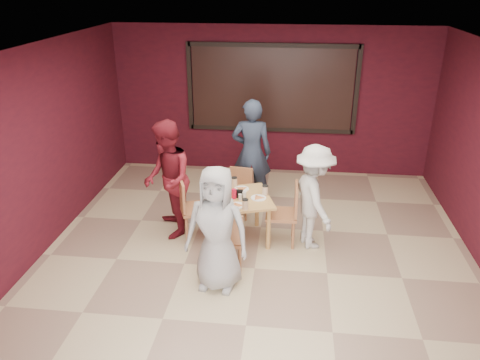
# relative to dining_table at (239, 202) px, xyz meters

# --- Properties ---
(floor) EXTENTS (7.00, 7.00, 0.00)m
(floor) POSITION_rel_dining_table_xyz_m (0.29, -0.74, -0.61)
(floor) COLOR #C9B58B
(floor) RESTS_ON ground
(window_blinds) EXTENTS (3.00, 0.02, 1.50)m
(window_blinds) POSITION_rel_dining_table_xyz_m (0.29, 2.71, 1.04)
(window_blinds) COLOR black
(dining_table) EXTENTS (1.10, 1.10, 0.84)m
(dining_table) POSITION_rel_dining_table_xyz_m (0.00, 0.00, 0.00)
(dining_table) COLOR tan
(dining_table) RESTS_ON floor
(chair_front) EXTENTS (0.48, 0.48, 0.88)m
(chair_front) POSITION_rel_dining_table_xyz_m (-0.07, -0.82, -0.11)
(chair_front) COLOR #AE6943
(chair_front) RESTS_ON floor
(chair_back) EXTENTS (0.42, 0.42, 0.77)m
(chair_back) POSITION_rel_dining_table_xyz_m (-0.09, 0.81, -0.17)
(chair_back) COLOR #AE6943
(chair_back) RESTS_ON floor
(chair_left) EXTENTS (0.60, 0.60, 0.95)m
(chair_left) POSITION_rel_dining_table_xyz_m (-0.71, -0.03, -0.07)
(chair_left) COLOR #AE6943
(chair_left) RESTS_ON floor
(chair_right) EXTENTS (0.45, 0.45, 0.92)m
(chair_right) POSITION_rel_dining_table_xyz_m (0.69, -0.01, -0.09)
(chair_right) COLOR #AE6943
(chair_right) RESTS_ON floor
(diner_front) EXTENTS (0.85, 0.61, 1.61)m
(diner_front) POSITION_rel_dining_table_xyz_m (-0.14, -1.14, 0.19)
(diner_front) COLOR #A6A6A6
(diner_front) RESTS_ON floor
(diner_back) EXTENTS (0.68, 0.46, 1.81)m
(diner_back) POSITION_rel_dining_table_xyz_m (0.06, 1.25, 0.30)
(diner_back) COLOR #293449
(diner_back) RESTS_ON floor
(diner_left) EXTENTS (0.92, 1.03, 1.75)m
(diner_left) POSITION_rel_dining_table_xyz_m (-1.06, 0.07, 0.27)
(diner_left) COLOR maroon
(diner_left) RESTS_ON floor
(diner_right) EXTENTS (0.88, 1.12, 1.52)m
(diner_right) POSITION_rel_dining_table_xyz_m (1.05, -0.03, 0.15)
(diner_right) COLOR silver
(diner_right) RESTS_ON floor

